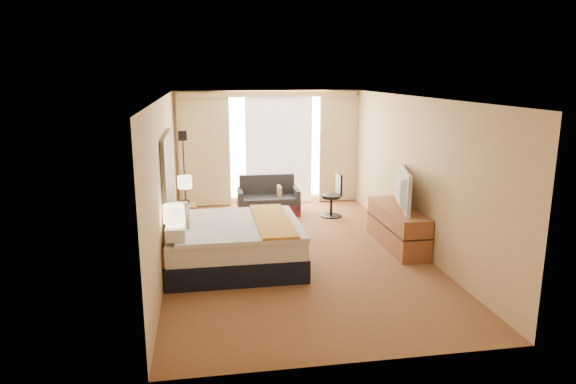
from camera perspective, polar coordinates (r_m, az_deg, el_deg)
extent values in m
cube|color=maroon|center=(8.83, 0.72, -6.65)|extent=(4.20, 7.00, 0.02)
cube|color=silver|center=(8.32, 0.78, 10.46)|extent=(4.20, 7.00, 0.02)
cube|color=tan|center=(11.89, -2.27, 4.94)|extent=(4.20, 0.02, 2.60)
cube|color=tan|center=(5.19, 7.70, -5.94)|extent=(4.20, 0.02, 2.60)
cube|color=tan|center=(8.37, -13.55, 1.13)|extent=(0.02, 7.00, 2.60)
cube|color=tan|center=(9.08, 13.91, 2.03)|extent=(0.02, 7.00, 2.60)
cube|color=black|center=(8.57, -13.19, 1.28)|extent=(0.06, 1.85, 1.50)
cube|color=#995B37|center=(7.63, -11.91, -7.98)|extent=(0.45, 0.52, 0.55)
cube|color=#995B37|center=(10.01, -11.39, -2.87)|extent=(0.45, 0.52, 0.55)
cube|color=#995B37|center=(9.21, 12.04, -3.82)|extent=(0.50, 1.80, 0.70)
cube|color=white|center=(11.89, -1.05, 5.05)|extent=(2.30, 0.02, 2.30)
cube|color=beige|center=(11.68, -9.28, 4.49)|extent=(1.15, 0.09, 2.50)
cube|color=beige|center=(12.10, 5.61, 4.88)|extent=(0.90, 0.09, 2.50)
cube|color=white|center=(11.86, -1.02, 4.78)|extent=(1.55, 0.04, 2.50)
cube|color=tan|center=(11.62, -2.22, 10.80)|extent=(4.00, 0.16, 0.12)
cube|color=black|center=(8.22, -5.97, -6.97)|extent=(2.07, 1.87, 0.34)
cube|color=white|center=(8.12, -6.02, -4.85)|extent=(2.02, 1.82, 0.30)
cube|color=white|center=(8.07, -5.49, -3.66)|extent=(1.89, 1.89, 0.07)
cube|color=gold|center=(8.11, -1.74, -3.17)|extent=(0.54, 1.89, 0.04)
cube|color=white|center=(7.60, -12.32, -4.01)|extent=(0.28, 0.77, 0.18)
cube|color=white|center=(8.46, -12.06, -2.23)|extent=(0.28, 0.77, 0.18)
cube|color=#C3B3A0|center=(8.01, -11.21, -2.77)|extent=(0.10, 0.41, 0.35)
cube|color=#58191C|center=(11.14, -2.19, -1.83)|extent=(1.31, 0.71, 0.23)
cube|color=#2C2D31|center=(11.05, -2.17, -0.93)|extent=(1.22, 0.57, 0.15)
cube|color=#2C2D31|center=(11.31, -2.37, 0.70)|extent=(1.21, 0.15, 0.51)
cube|color=#2C2D31|center=(11.03, -5.32, -0.85)|extent=(0.10, 0.70, 0.42)
cube|color=#2C2D31|center=(11.17, 0.89, -0.62)|extent=(0.10, 0.70, 0.42)
cube|color=#C3B3A0|center=(11.04, -0.97, -0.09)|extent=(0.08, 0.33, 0.30)
cube|color=black|center=(11.00, -11.22, -2.83)|extent=(0.23, 0.23, 0.03)
cylinder|color=black|center=(10.81, -11.42, 1.43)|extent=(0.03, 0.03, 1.64)
cube|color=black|center=(10.67, -11.63, 6.16)|extent=(0.17, 0.17, 0.19)
cylinder|color=black|center=(10.98, 4.80, -2.65)|extent=(0.45, 0.45, 0.03)
cylinder|color=black|center=(10.92, 4.82, -1.55)|extent=(0.05, 0.05, 0.40)
cylinder|color=black|center=(10.87, 4.84, -0.50)|extent=(0.39, 0.39, 0.06)
cube|color=black|center=(10.86, 5.68, 0.86)|extent=(0.05, 0.36, 0.45)
cube|color=black|center=(7.53, -12.39, -5.89)|extent=(0.11, 0.11, 0.04)
cylinder|color=black|center=(7.47, -12.46, -4.38)|extent=(0.03, 0.03, 0.37)
cylinder|color=#FFE9BF|center=(7.39, -12.57, -2.38)|extent=(0.30, 0.30, 0.26)
cube|color=black|center=(9.86, -11.29, -1.33)|extent=(0.09, 0.09, 0.04)
cylinder|color=black|center=(9.82, -11.34, -0.29)|extent=(0.03, 0.03, 0.33)
cylinder|color=#FFE9BF|center=(9.77, -11.40, 1.08)|extent=(0.26, 0.26, 0.23)
cube|color=#9CC9F1|center=(7.39, -11.52, -5.88)|extent=(0.17, 0.17, 0.12)
cube|color=black|center=(9.92, -11.51, -1.15)|extent=(0.22, 0.19, 0.07)
imported|color=black|center=(8.96, 12.09, 0.29)|extent=(0.46, 1.19, 0.69)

